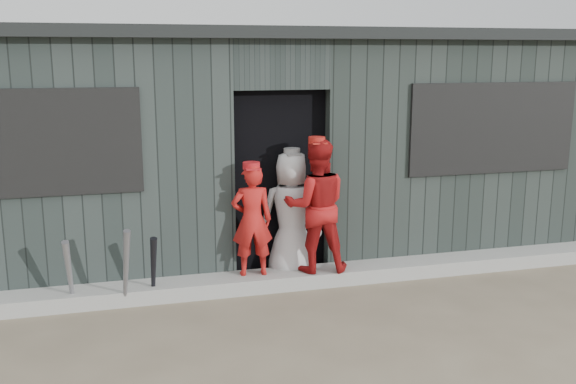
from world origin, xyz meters
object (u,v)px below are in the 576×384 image
object	(u,v)px
dugout	(253,142)
bat_mid	(126,269)
player_red_left	(252,220)
player_red_right	(316,206)
bat_left	(70,275)
player_grey_back	(292,216)
bat_right	(153,269)

from	to	relation	value
dugout	bat_mid	bearing A→B (deg)	-129.82
player_red_left	dugout	distance (m)	1.79
bat_mid	player_red_right	size ratio (longest dim) A/B	0.61
bat_left	player_grey_back	world-z (taller)	player_grey_back
bat_right	bat_mid	bearing A→B (deg)	-151.61
bat_left	dugout	xyz separation A→B (m)	(2.12, 1.82, 0.93)
player_red_left	dugout	world-z (taller)	dugout
bat_mid	player_grey_back	distance (m)	1.81
dugout	bat_right	bearing A→B (deg)	-127.08
bat_right	player_red_left	xyz separation A→B (m)	(1.00, 0.14, 0.38)
player_red_left	player_grey_back	size ratio (longest dim) A/B	0.82
bat_mid	player_red_left	size ratio (longest dim) A/B	0.73
bat_left	bat_mid	xyz separation A→B (m)	(0.51, -0.12, 0.05)
bat_right	player_grey_back	bearing A→B (deg)	13.08
player_red_right	player_grey_back	distance (m)	0.34
player_red_right	bat_mid	bearing A→B (deg)	16.79
bat_left	player_grey_back	bearing A→B (deg)	9.16
bat_right	dugout	world-z (taller)	dugout
player_grey_back	dugout	xyz separation A→B (m)	(-0.11, 1.46, 0.60)
bat_right	player_grey_back	distance (m)	1.54
bat_left	player_grey_back	distance (m)	2.28
bat_mid	bat_left	bearing A→B (deg)	166.72
bat_right	player_grey_back	xyz separation A→B (m)	(1.46, 0.34, 0.35)
bat_left	player_red_right	world-z (taller)	player_red_right
bat_mid	player_grey_back	world-z (taller)	player_grey_back
bat_mid	player_red_right	distance (m)	1.98
player_red_left	dugout	bearing A→B (deg)	-98.40
player_grey_back	player_red_left	bearing A→B (deg)	32.18
bat_left	player_red_right	distance (m)	2.47
bat_mid	player_grey_back	xyz separation A→B (m)	(1.72, 0.48, 0.28)
player_red_right	player_grey_back	bearing A→B (deg)	-40.26
bat_left	player_red_right	bearing A→B (deg)	3.03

